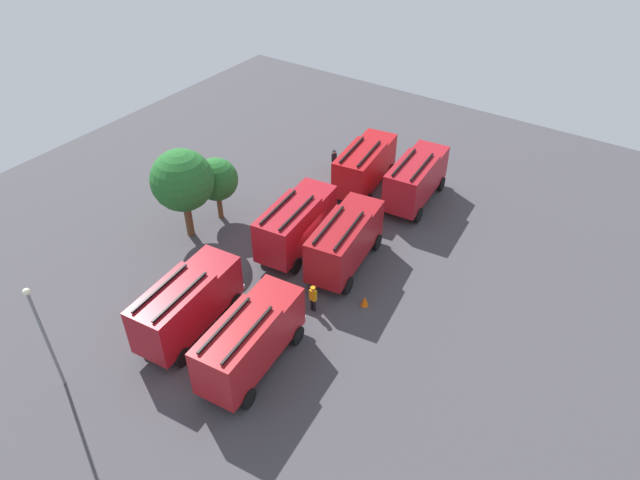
% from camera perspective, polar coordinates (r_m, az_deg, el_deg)
% --- Properties ---
extents(ground_plane, '(55.90, 55.90, 0.00)m').
position_cam_1_polar(ground_plane, '(38.73, -0.00, -1.64)').
color(ground_plane, '#423F44').
extents(fire_truck_0, '(7.41, 3.34, 3.88)m').
position_cam_1_polar(fire_truck_0, '(30.56, -6.92, -9.70)').
color(fire_truck_0, '#AA191E').
rests_on(fire_truck_0, ground).
extents(fire_truck_1, '(7.47, 3.56, 3.88)m').
position_cam_1_polar(fire_truck_1, '(36.68, 2.51, 0.02)').
color(fire_truck_1, maroon).
rests_on(fire_truck_1, ground).
extents(fire_truck_2, '(7.39, 3.28, 3.88)m').
position_cam_1_polar(fire_truck_2, '(43.53, 9.52, 6.12)').
color(fire_truck_2, '#A51821').
rests_on(fire_truck_2, ground).
extents(fire_truck_3, '(7.40, 3.32, 3.88)m').
position_cam_1_polar(fire_truck_3, '(33.09, -13.03, -6.08)').
color(fire_truck_3, maroon).
rests_on(fire_truck_3, ground).
extents(fire_truck_4, '(7.42, 3.39, 3.88)m').
position_cam_1_polar(fire_truck_4, '(38.22, -2.37, 1.77)').
color(fire_truck_4, '#A41620').
rests_on(fire_truck_4, ground).
extents(fire_truck_5, '(7.46, 3.54, 3.88)m').
position_cam_1_polar(fire_truck_5, '(44.73, 4.48, 7.47)').
color(fire_truck_5, '#AB1318').
rests_on(fire_truck_5, ground).
extents(firefighter_0, '(0.46, 0.47, 1.80)m').
position_cam_1_polar(firefighter_0, '(47.68, 1.41, 8.04)').
color(firefighter_0, black).
rests_on(firefighter_0, ground).
extents(firefighter_1, '(0.30, 0.44, 1.83)m').
position_cam_1_polar(firefighter_1, '(34.19, -0.70, -5.71)').
color(firefighter_1, black).
rests_on(firefighter_1, ground).
extents(tree_0, '(4.23, 4.23, 6.56)m').
position_cam_1_polar(tree_0, '(39.34, -13.52, 5.75)').
color(tree_0, brown).
rests_on(tree_0, ground).
extents(tree_1, '(3.07, 3.07, 4.76)m').
position_cam_1_polar(tree_1, '(41.35, -10.24, 5.92)').
color(tree_1, brown).
rests_on(tree_1, ground).
extents(traffic_cone_0, '(0.48, 0.48, 0.68)m').
position_cam_1_polar(traffic_cone_0, '(35.07, 4.45, -6.06)').
color(traffic_cone_0, '#F2600C').
rests_on(traffic_cone_0, ground).
extents(traffic_cone_1, '(0.43, 0.43, 0.61)m').
position_cam_1_polar(traffic_cone_1, '(41.39, -5.69, 1.59)').
color(traffic_cone_1, '#F2600C').
rests_on(traffic_cone_1, ground).
extents(lamppost, '(0.36, 0.36, 6.69)m').
position_cam_1_polar(lamppost, '(31.34, -25.79, -8.15)').
color(lamppost, slate).
rests_on(lamppost, ground).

